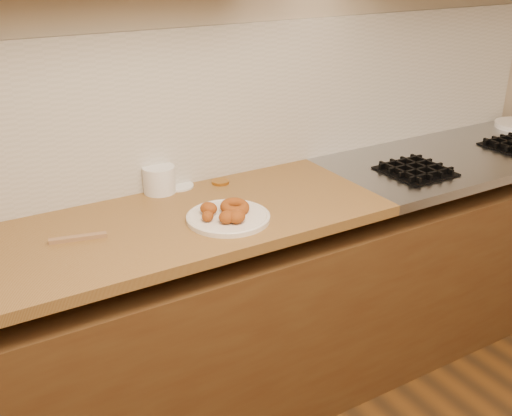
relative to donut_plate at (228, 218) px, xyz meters
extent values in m
cube|color=#C1AE90|center=(0.10, 0.41, 0.44)|extent=(4.00, 0.02, 2.70)
cube|color=#53381B|center=(0.10, 0.10, -0.52)|extent=(3.60, 0.60, 0.77)
cube|color=olive|center=(-0.55, 0.10, -0.03)|extent=(2.30, 0.62, 0.04)
cube|color=#9EA0A5|center=(1.25, 0.10, -0.03)|extent=(1.30, 0.62, 0.04)
cube|color=beige|center=(0.10, 0.40, 0.29)|extent=(3.60, 0.02, 0.60)
cube|color=black|center=(0.90, 0.02, -0.01)|extent=(0.26, 0.26, 0.01)
cube|color=black|center=(0.81, 0.02, 0.01)|extent=(0.01, 0.24, 0.02)
cube|color=black|center=(0.90, -0.07, 0.01)|extent=(0.24, 0.01, 0.02)
cube|color=black|center=(0.87, 0.02, 0.01)|extent=(0.01, 0.24, 0.02)
cube|color=black|center=(0.90, -0.01, 0.01)|extent=(0.24, 0.01, 0.02)
cube|color=black|center=(0.93, 0.02, 0.01)|extent=(0.01, 0.24, 0.02)
cube|color=black|center=(0.90, 0.05, 0.01)|extent=(0.24, 0.01, 0.02)
cube|color=black|center=(0.99, 0.02, 0.01)|extent=(0.01, 0.24, 0.02)
cube|color=black|center=(0.90, 0.11, 0.01)|extent=(0.24, 0.01, 0.02)
cube|color=black|center=(1.46, 0.02, 0.01)|extent=(0.01, 0.24, 0.02)
cube|color=black|center=(1.55, 0.05, 0.01)|extent=(0.24, 0.01, 0.02)
cube|color=black|center=(1.55, 0.11, 0.01)|extent=(0.24, 0.01, 0.02)
cylinder|color=silver|center=(0.00, 0.00, 0.00)|extent=(0.29, 0.29, 0.02)
torus|color=#90370A|center=(0.04, 0.02, 0.03)|extent=(0.14, 0.14, 0.05)
ellipsoid|color=#90370A|center=(-0.05, 0.04, 0.03)|extent=(0.08, 0.08, 0.04)
ellipsoid|color=#90370A|center=(-0.08, 0.00, 0.03)|extent=(0.06, 0.06, 0.04)
ellipsoid|color=#90370A|center=(-0.03, -0.05, 0.03)|extent=(0.07, 0.07, 0.04)
ellipsoid|color=#90370A|center=(0.00, -0.07, 0.03)|extent=(0.08, 0.08, 0.04)
cylinder|color=white|center=(-0.11, 0.36, 0.04)|extent=(0.16, 0.16, 0.10)
cylinder|color=white|center=(-0.02, 0.37, 0.00)|extent=(0.12, 0.12, 0.01)
cylinder|color=#BD8131|center=(0.14, 0.32, 0.00)|extent=(0.08, 0.08, 0.01)
cube|color=#8F6845|center=(-0.49, 0.11, 0.00)|extent=(0.18, 0.06, 0.01)
camera|label=1|loc=(-0.88, -1.67, 0.87)|focal=42.00mm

